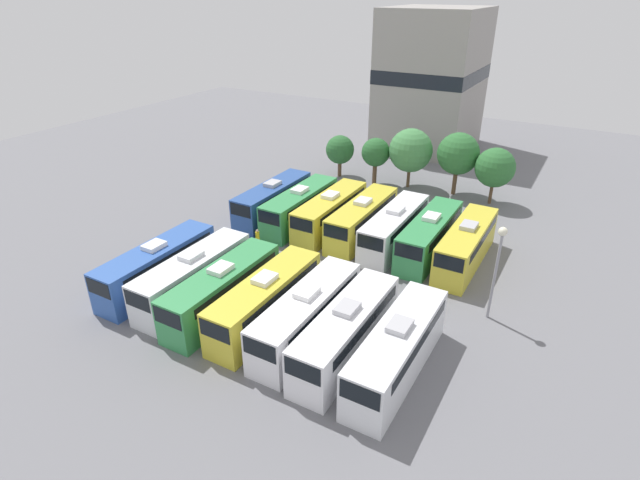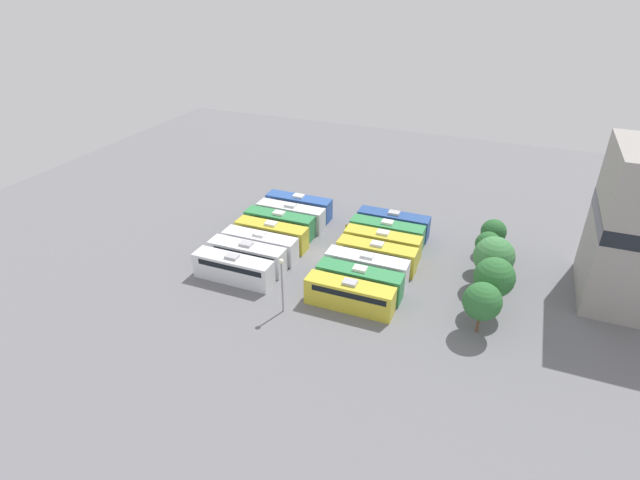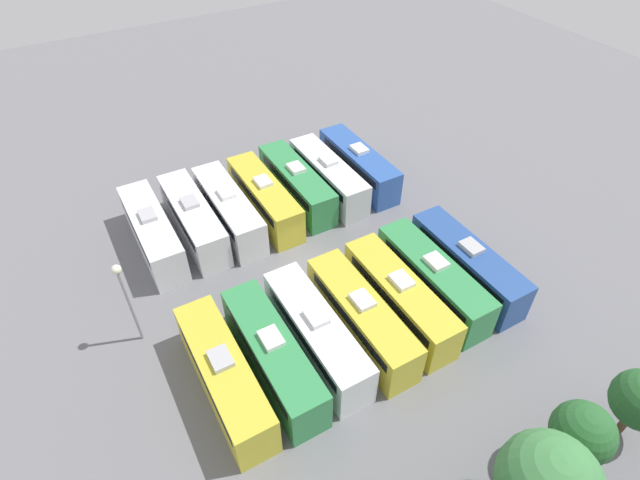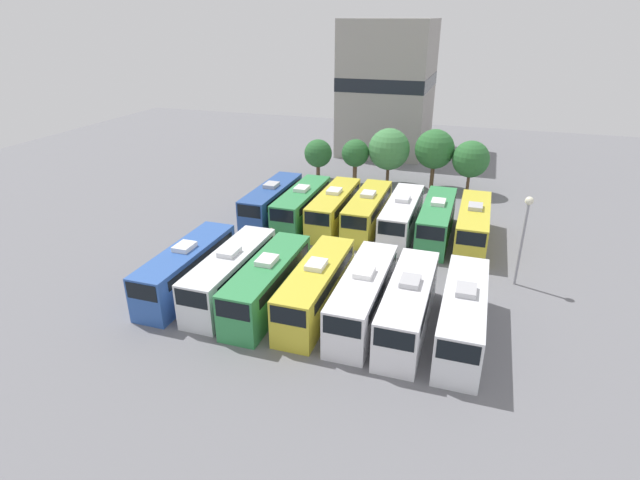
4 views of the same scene
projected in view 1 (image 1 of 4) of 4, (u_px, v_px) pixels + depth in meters
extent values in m
plane|color=slate|center=(319.00, 273.00, 40.43)|extent=(121.75, 121.75, 0.00)
cube|color=#2D56A8|center=(158.00, 267.00, 38.11)|extent=(2.57, 10.36, 3.31)
cube|color=black|center=(158.00, 255.00, 37.88)|extent=(2.61, 8.81, 0.73)
cube|color=black|center=(98.00, 288.00, 33.69)|extent=(2.26, 0.08, 1.16)
cube|color=white|center=(154.00, 246.00, 37.27)|extent=(1.20, 1.60, 0.35)
cube|color=silver|center=(194.00, 277.00, 36.76)|extent=(2.57, 10.36, 3.31)
cube|color=black|center=(195.00, 265.00, 36.53)|extent=(2.61, 8.81, 0.73)
cube|color=black|center=(137.00, 301.00, 32.34)|extent=(2.26, 0.08, 1.16)
cube|color=silver|center=(191.00, 255.00, 35.92)|extent=(1.20, 1.60, 0.35)
cube|color=#338C4C|center=(223.00, 291.00, 35.11)|extent=(2.57, 10.36, 3.31)
cube|color=black|center=(224.00, 278.00, 34.88)|extent=(2.61, 8.81, 0.73)
cube|color=black|center=(167.00, 318.00, 30.69)|extent=(2.26, 0.08, 1.16)
cube|color=white|center=(221.00, 269.00, 34.27)|extent=(1.20, 1.60, 0.35)
cube|color=gold|center=(266.00, 301.00, 33.94)|extent=(2.57, 10.36, 3.31)
cube|color=black|center=(268.00, 288.00, 33.72)|extent=(2.61, 8.81, 0.73)
cube|color=black|center=(215.00, 331.00, 29.53)|extent=(2.26, 0.08, 1.16)
cube|color=white|center=(265.00, 278.00, 33.11)|extent=(1.20, 1.60, 0.35)
cube|color=white|center=(307.00, 316.00, 32.45)|extent=(2.57, 10.36, 3.31)
cube|color=black|center=(309.00, 302.00, 32.22)|extent=(2.61, 8.81, 0.73)
cube|color=black|center=(259.00, 350.00, 28.03)|extent=(2.26, 0.08, 1.16)
cube|color=white|center=(307.00, 292.00, 31.61)|extent=(1.20, 1.60, 0.35)
cube|color=white|center=(346.00, 333.00, 30.89)|extent=(2.57, 10.36, 3.31)
cube|color=black|center=(349.00, 318.00, 30.67)|extent=(2.61, 8.81, 0.73)
cube|color=black|center=(302.00, 371.00, 26.48)|extent=(2.26, 0.08, 1.16)
cube|color=#B2B2B7|center=(347.00, 308.00, 30.06)|extent=(1.20, 1.60, 0.35)
cube|color=silver|center=(397.00, 351.00, 29.35)|extent=(2.57, 10.36, 3.31)
cube|color=black|center=(400.00, 336.00, 29.13)|extent=(2.61, 8.81, 0.73)
cube|color=black|center=(360.00, 395.00, 24.94)|extent=(2.26, 0.08, 1.16)
cube|color=#B2B2B7|center=(400.00, 326.00, 28.52)|extent=(1.20, 1.60, 0.35)
cube|color=#284C93|center=(273.00, 201.00, 49.76)|extent=(2.57, 10.36, 3.31)
cube|color=black|center=(274.00, 191.00, 49.53)|extent=(2.61, 8.81, 0.73)
cube|color=black|center=(240.00, 210.00, 45.35)|extent=(2.26, 0.08, 1.16)
cube|color=#B2B2B7|center=(272.00, 184.00, 48.92)|extent=(1.20, 1.60, 0.35)
cube|color=#338C4C|center=(300.00, 207.00, 48.27)|extent=(2.57, 10.36, 3.31)
cube|color=black|center=(301.00, 198.00, 48.04)|extent=(2.61, 8.81, 0.73)
cube|color=black|center=(269.00, 218.00, 43.86)|extent=(2.26, 0.08, 1.16)
cube|color=white|center=(300.00, 190.00, 47.44)|extent=(1.20, 1.60, 0.35)
cube|color=gold|center=(330.00, 213.00, 47.06)|extent=(2.57, 10.36, 3.31)
cube|color=black|center=(332.00, 203.00, 46.83)|extent=(2.61, 8.81, 0.73)
cube|color=black|center=(301.00, 225.00, 42.65)|extent=(2.26, 0.08, 1.16)
cube|color=white|center=(330.00, 195.00, 46.23)|extent=(1.20, 1.60, 0.35)
cube|color=gold|center=(362.00, 220.00, 45.73)|extent=(2.57, 10.36, 3.31)
cube|color=black|center=(364.00, 209.00, 45.50)|extent=(2.61, 8.81, 0.73)
cube|color=black|center=(336.00, 232.00, 41.32)|extent=(2.26, 0.08, 1.16)
cube|color=silver|center=(363.00, 201.00, 44.90)|extent=(1.20, 1.60, 0.35)
cube|color=white|center=(394.00, 229.00, 44.05)|extent=(2.57, 10.36, 3.31)
cube|color=black|center=(396.00, 218.00, 43.82)|extent=(2.61, 8.81, 0.73)
cube|color=black|center=(370.00, 243.00, 39.63)|extent=(2.26, 0.08, 1.16)
cube|color=silver|center=(396.00, 210.00, 43.21)|extent=(1.20, 1.60, 0.35)
cube|color=#338C4C|center=(429.00, 236.00, 42.72)|extent=(2.57, 10.36, 3.31)
cube|color=black|center=(431.00, 225.00, 42.49)|extent=(2.61, 8.81, 0.73)
cube|color=black|center=(408.00, 252.00, 38.31)|extent=(2.26, 0.08, 1.16)
cube|color=white|center=(431.00, 217.00, 41.89)|extent=(1.20, 1.60, 0.35)
cube|color=gold|center=(466.00, 246.00, 41.19)|extent=(2.57, 10.36, 3.31)
cube|color=black|center=(468.00, 234.00, 40.96)|extent=(2.61, 8.81, 0.73)
cube|color=black|center=(449.00, 263.00, 36.77)|extent=(2.26, 0.08, 1.16)
cube|color=#B2B2B7|center=(469.00, 226.00, 40.35)|extent=(1.20, 1.60, 0.35)
cylinder|color=gold|center=(258.00, 240.00, 44.12)|extent=(0.36, 0.36, 1.52)
sphere|color=tan|center=(257.00, 231.00, 43.72)|extent=(0.24, 0.24, 0.24)
cylinder|color=gray|center=(494.00, 277.00, 33.66)|extent=(0.20, 0.20, 6.53)
sphere|color=#EAE5C6|center=(503.00, 231.00, 32.09)|extent=(0.60, 0.60, 0.60)
cylinder|color=brown|center=(340.00, 168.00, 60.61)|extent=(0.46, 0.46, 2.13)
sphere|color=#28602D|center=(340.00, 150.00, 59.58)|extent=(3.39, 3.39, 3.39)
cylinder|color=brown|center=(375.00, 173.00, 58.14)|extent=(0.49, 0.49, 2.66)
sphere|color=#28602D|center=(376.00, 152.00, 57.02)|extent=(3.26, 3.26, 3.26)
cylinder|color=brown|center=(408.00, 176.00, 57.21)|extent=(0.37, 0.37, 2.63)
sphere|color=#428447|center=(411.00, 150.00, 55.83)|extent=(4.87, 4.87, 4.87)
cylinder|color=brown|center=(455.00, 181.00, 55.15)|extent=(0.46, 0.46, 3.06)
sphere|color=#2D6B33|center=(458.00, 154.00, 53.73)|extent=(4.53, 4.53, 4.53)
cylinder|color=brown|center=(491.00, 192.00, 52.87)|extent=(0.35, 0.35, 2.55)
sphere|color=#2D6B33|center=(495.00, 168.00, 51.63)|extent=(4.12, 4.12, 4.12)
cube|color=gray|center=(432.00, 80.00, 68.31)|extent=(12.12, 13.90, 18.38)
cube|color=black|center=(432.00, 73.00, 67.89)|extent=(12.18, 13.96, 1.80)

